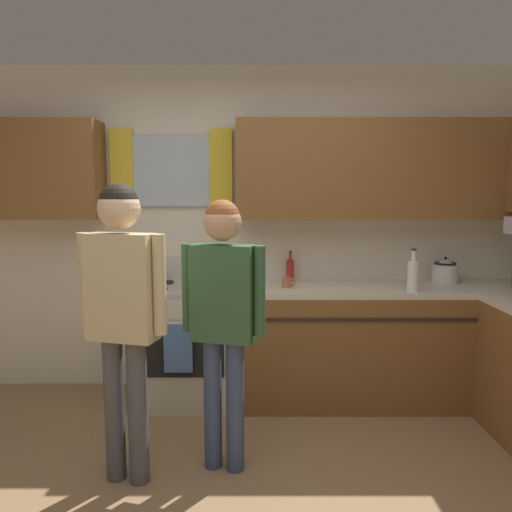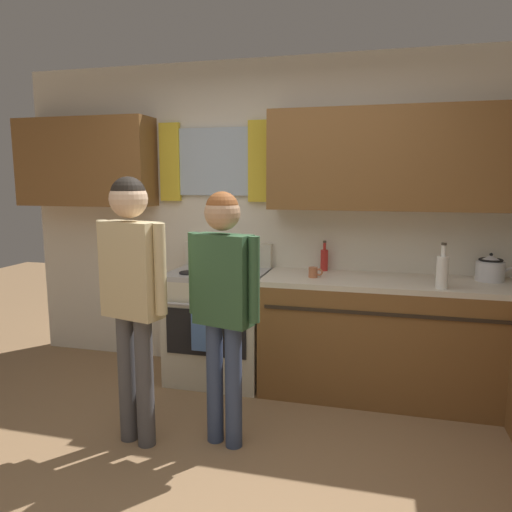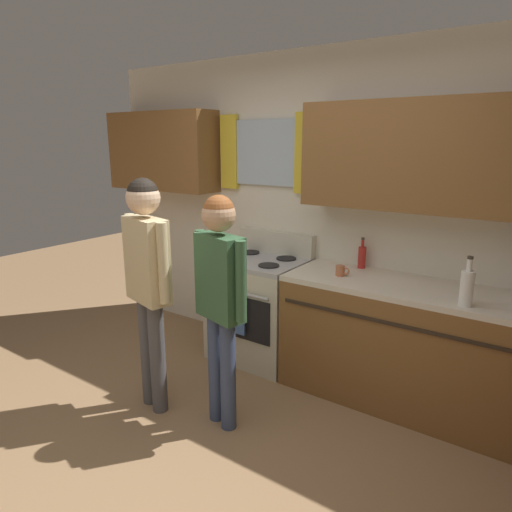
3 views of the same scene
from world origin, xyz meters
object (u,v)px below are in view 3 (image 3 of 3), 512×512
(bottle_sauce_red, at_px, (362,257))
(adult_left, at_px, (147,269))
(bottle_milk_white, at_px, (467,287))
(stove_oven, at_px, (259,307))
(cup_terracotta, at_px, (341,271))
(adult_in_plaid, at_px, (220,286))

(bottle_sauce_red, relative_size, adult_left, 0.15)
(bottle_milk_white, xyz_separation_m, bottle_sauce_red, (-0.85, 0.45, -0.03))
(stove_oven, distance_m, bottle_milk_white, 1.77)
(stove_oven, relative_size, adult_left, 0.67)
(bottle_sauce_red, distance_m, cup_terracotta, 0.30)
(cup_terracotta, height_order, adult_left, adult_left)
(stove_oven, bearing_deg, adult_in_plaid, -69.56)
(stove_oven, bearing_deg, adult_left, -99.02)
(bottle_sauce_red, height_order, adult_left, adult_left)
(adult_in_plaid, bearing_deg, cup_terracotta, 65.32)
(bottle_milk_white, relative_size, cup_terracotta, 2.88)
(cup_terracotta, bearing_deg, bottle_sauce_red, 81.49)
(adult_left, distance_m, adult_in_plaid, 0.55)
(bottle_milk_white, height_order, cup_terracotta, bottle_milk_white)
(cup_terracotta, xyz_separation_m, adult_in_plaid, (-0.42, -0.91, 0.05))
(bottle_milk_white, bearing_deg, bottle_sauce_red, 152.15)
(bottle_sauce_red, bearing_deg, adult_left, -126.90)
(bottle_sauce_red, distance_m, adult_in_plaid, 1.29)
(bottle_sauce_red, xyz_separation_m, adult_left, (-1.00, -1.33, 0.05))
(bottle_sauce_red, bearing_deg, cup_terracotta, -98.51)
(stove_oven, bearing_deg, bottle_sauce_red, 16.10)
(cup_terracotta, distance_m, adult_in_plaid, 1.00)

